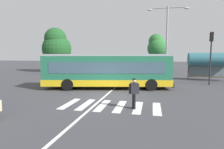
# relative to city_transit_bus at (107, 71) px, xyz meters

# --- Properties ---
(ground_plane) EXTENTS (160.00, 160.00, 0.00)m
(ground_plane) POSITION_rel_city_transit_bus_xyz_m (0.88, -3.60, -1.59)
(ground_plane) COLOR #3D3D42
(city_transit_bus) EXTENTS (11.45, 4.77, 3.06)m
(city_transit_bus) POSITION_rel_city_transit_bus_xyz_m (0.00, 0.00, 0.00)
(city_transit_bus) COLOR black
(city_transit_bus) RESTS_ON ground_plane
(pedestrian_crossing_street) EXTENTS (0.56, 0.37, 1.72)m
(pedestrian_crossing_street) POSITION_rel_city_transit_bus_xyz_m (2.96, -6.04, -0.62)
(pedestrian_crossing_street) COLOR black
(pedestrian_crossing_street) RESTS_ON ground_plane
(parked_car_silver) EXTENTS (1.90, 4.51, 1.35)m
(parked_car_silver) POSITION_rel_city_transit_bus_xyz_m (-1.02, 13.12, -0.82)
(parked_car_silver) COLOR black
(parked_car_silver) RESTS_ON ground_plane
(parked_car_blue) EXTENTS (2.23, 4.65, 1.35)m
(parked_car_blue) POSITION_rel_city_transit_bus_xyz_m (1.79, 13.50, -0.82)
(parked_car_blue) COLOR black
(parked_car_blue) RESTS_ON ground_plane
(parked_car_teal) EXTENTS (2.02, 4.57, 1.35)m
(parked_car_teal) POSITION_rel_city_transit_bus_xyz_m (4.33, 13.35, -0.82)
(parked_car_teal) COLOR black
(parked_car_teal) RESTS_ON ground_plane
(traffic_light_far_corner) EXTENTS (0.33, 0.32, 5.22)m
(traffic_light_far_corner) POSITION_rel_city_transit_bus_xyz_m (9.54, 4.01, 1.88)
(traffic_light_far_corner) COLOR #28282B
(traffic_light_far_corner) RESTS_ON ground_plane
(bus_stop_shelter) EXTENTS (4.60, 1.54, 3.25)m
(bus_stop_shelter) POSITION_rel_city_transit_bus_xyz_m (10.37, 7.45, 0.83)
(bus_stop_shelter) COLOR #28282B
(bus_stop_shelter) RESTS_ON ground_plane
(twin_arm_street_lamp) EXTENTS (4.64, 0.32, 8.48)m
(twin_arm_street_lamp) POSITION_rel_city_transit_bus_xyz_m (5.50, 6.61, 3.68)
(twin_arm_street_lamp) COLOR #939399
(twin_arm_street_lamp) RESTS_ON ground_plane
(background_tree_left) EXTENTS (5.06, 5.06, 7.76)m
(background_tree_left) POSITION_rel_city_transit_bus_xyz_m (-12.69, 14.43, 3.02)
(background_tree_left) COLOR brown
(background_tree_left) RESTS_ON ground_plane
(background_tree_right) EXTENTS (3.43, 3.43, 6.61)m
(background_tree_right) POSITION_rel_city_transit_bus_xyz_m (4.67, 16.89, 2.87)
(background_tree_right) COLOR brown
(background_tree_right) RESTS_ON ground_plane
(crosswalk_painted_stripes) EXTENTS (5.67, 2.61, 0.01)m
(crosswalk_painted_stripes) POSITION_rel_city_transit_bus_xyz_m (1.61, -5.75, -1.58)
(crosswalk_painted_stripes) COLOR silver
(crosswalk_painted_stripes) RESTS_ON ground_plane
(lane_center_line) EXTENTS (0.16, 24.00, 0.01)m
(lane_center_line) POSITION_rel_city_transit_bus_xyz_m (0.61, -1.60, -1.58)
(lane_center_line) COLOR silver
(lane_center_line) RESTS_ON ground_plane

